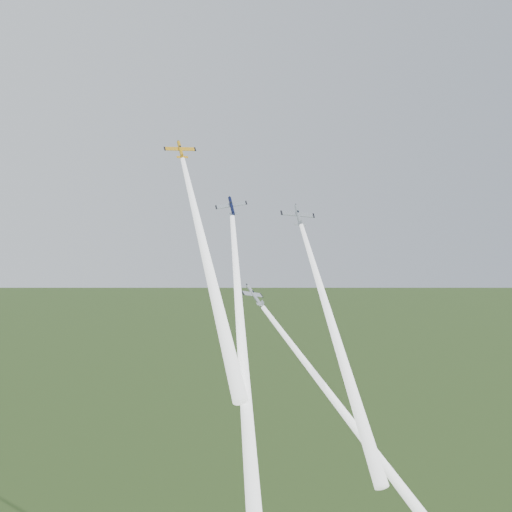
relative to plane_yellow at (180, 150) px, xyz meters
name	(u,v)px	position (x,y,z in m)	size (l,w,h in m)	color
plane_yellow	(180,150)	(0.00, 0.00, 0.00)	(7.07, 7.01, 1.11)	#F9AC15
smoke_trail_yellow	(207,261)	(-4.60, -22.76, -23.03)	(2.52, 2.52, 59.01)	white
plane_navy	(232,206)	(6.58, -11.31, -12.41)	(6.67, 6.62, 1.05)	#0C1237
smoke_trail_navy	(243,356)	(-4.08, -35.49, -38.62)	(2.52, 2.52, 68.05)	white
plane_silver_right	(298,215)	(27.00, -5.79, -14.14)	(8.22, 8.16, 1.29)	#A2A9B0
smoke_trail_silver_right	(335,335)	(20.32, -29.02, -38.11)	(2.52, 2.52, 61.67)	white
plane_silver_low	(254,295)	(10.83, -13.34, -31.19)	(7.05, 6.99, 1.10)	#ABB1B9
smoke_trail_silver_low	(367,443)	(21.56, -37.50, -57.41)	(2.52, 2.52, 68.06)	white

